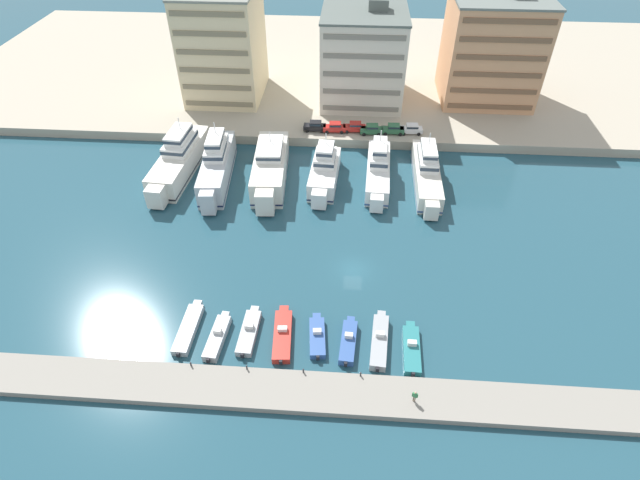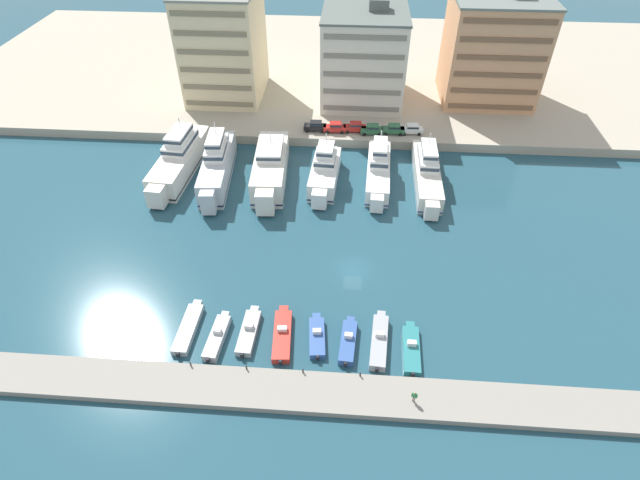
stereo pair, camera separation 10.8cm
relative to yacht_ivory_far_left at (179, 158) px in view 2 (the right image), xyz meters
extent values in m
plane|color=#234C5B|center=(29.71, -22.06, -2.50)|extent=(400.00, 400.00, 0.00)
cube|color=#ADA38E|center=(29.71, 44.61, -1.67)|extent=(180.00, 70.00, 1.67)
cube|color=gray|center=(29.71, -41.26, -2.11)|extent=(120.00, 4.85, 0.78)
cube|color=silver|center=(0.01, 0.13, -0.63)|extent=(6.04, 18.75, 3.75)
cube|color=silver|center=(-0.71, -10.15, -0.53)|extent=(2.78, 2.56, 3.19)
cube|color=black|center=(0.01, 0.13, -1.85)|extent=(6.10, 18.94, 0.24)
cube|color=white|center=(0.11, 1.51, 2.06)|extent=(4.25, 7.99, 1.62)
cube|color=#233342|center=(0.11, 1.51, 2.22)|extent=(4.30, 8.08, 0.58)
cube|color=white|center=(0.11, 1.51, 3.58)|extent=(3.31, 6.24, 1.43)
cube|color=#233342|center=(0.11, 1.51, 3.73)|extent=(3.36, 6.30, 0.52)
cylinder|color=silver|center=(0.19, 2.67, 5.20)|extent=(0.16, 0.16, 1.80)
cube|color=silver|center=(0.69, 9.79, -1.47)|extent=(4.10, 1.18, 0.20)
cube|color=silver|center=(6.87, -1.79, -0.42)|extent=(5.29, 17.65, 4.18)
cube|color=silver|center=(7.61, -11.34, -0.31)|extent=(2.31, 2.13, 3.55)
cube|color=#192347|center=(6.87, -1.79, -1.77)|extent=(5.34, 17.83, 0.24)
cube|color=white|center=(6.77, -0.49, 2.50)|extent=(3.63, 7.52, 1.66)
cube|color=#233342|center=(6.77, -0.49, 2.67)|extent=(3.68, 7.60, 0.60)
cube|color=white|center=(6.77, -0.49, 4.04)|extent=(2.83, 5.87, 1.42)
cube|color=#233342|center=(6.77, -0.49, 4.18)|extent=(2.87, 5.93, 0.51)
cylinder|color=silver|center=(6.68, 0.61, 5.65)|extent=(0.16, 0.16, 1.80)
cube|color=silver|center=(6.15, 7.33, -1.36)|extent=(3.41, 1.16, 0.20)
cube|color=silver|center=(15.58, -1.18, -0.40)|extent=(5.95, 17.04, 4.20)
cube|color=silver|center=(16.13, -10.68, -0.30)|extent=(2.89, 2.65, 3.57)
cube|color=#192347|center=(15.58, -1.18, -1.77)|extent=(6.01, 17.21, 0.24)
cube|color=white|center=(15.51, 0.07, 2.42)|extent=(4.30, 7.26, 1.44)
cube|color=#233342|center=(15.51, 0.07, 2.56)|extent=(4.35, 7.33, 0.52)
cylinder|color=silver|center=(15.45, 1.13, 4.04)|extent=(0.16, 0.16, 1.80)
cube|color=silver|center=(15.07, 7.64, -1.35)|extent=(4.29, 1.14, 0.20)
cube|color=white|center=(24.52, -1.53, -0.94)|extent=(4.85, 12.43, 3.12)
cube|color=white|center=(24.14, -8.58, -0.86)|extent=(2.42, 2.22, 2.66)
cube|color=#192347|center=(24.52, -1.53, -1.96)|extent=(4.90, 12.56, 0.24)
cube|color=white|center=(24.57, -0.61, 1.45)|extent=(3.54, 5.30, 1.66)
cube|color=#233342|center=(24.57, -0.61, 1.61)|extent=(3.59, 5.36, 0.60)
cube|color=white|center=(24.57, -0.61, 3.00)|extent=(2.77, 4.14, 1.45)
cube|color=#233342|center=(24.57, -0.61, 3.15)|extent=(2.80, 4.18, 0.52)
cylinder|color=silver|center=(24.61, 0.16, 4.63)|extent=(0.16, 0.16, 1.80)
cube|color=white|center=(24.88, 5.03, -1.65)|extent=(3.61, 1.09, 0.20)
cube|color=white|center=(33.28, -0.19, -1.07)|extent=(4.31, 15.91, 2.86)
cube|color=white|center=(32.92, -8.89, -1.00)|extent=(2.08, 1.91, 2.43)
cube|color=#334C7F|center=(33.28, -0.19, -2.00)|extent=(4.35, 16.07, 0.24)
cube|color=white|center=(33.33, 0.99, 1.25)|extent=(3.12, 6.74, 1.79)
cube|color=#233342|center=(33.33, 0.99, 1.43)|extent=(3.16, 6.80, 0.65)
cube|color=white|center=(33.33, 0.99, 2.87)|extent=(2.44, 5.25, 1.44)
cube|color=#233342|center=(33.33, 0.99, 3.01)|extent=(2.47, 5.31, 0.52)
cylinder|color=silver|center=(33.37, 1.99, 4.49)|extent=(0.16, 0.16, 1.80)
cube|color=white|center=(33.63, 8.14, -1.72)|extent=(3.14, 1.03, 0.20)
cube|color=silver|center=(41.15, -0.56, -1.01)|extent=(4.02, 17.58, 2.99)
cube|color=silver|center=(41.02, -10.18, -0.93)|extent=(2.11, 1.92, 2.54)
cube|color=#334C7F|center=(41.15, -0.56, -1.98)|extent=(4.06, 17.75, 0.24)
cube|color=white|center=(41.17, 0.75, 1.31)|extent=(3.05, 7.40, 1.65)
cube|color=#233342|center=(41.17, 0.75, 1.48)|extent=(3.09, 7.47, 0.59)
cube|color=white|center=(41.17, 0.75, 2.82)|extent=(2.38, 5.77, 1.36)
cube|color=#233342|center=(41.17, 0.75, 2.95)|extent=(2.41, 5.83, 0.49)
cylinder|color=silver|center=(41.18, 1.86, 4.40)|extent=(0.16, 0.16, 1.80)
cube|color=silver|center=(41.27, 8.65, -1.68)|extent=(3.23, 0.94, 0.20)
cube|color=#9EA3A8|center=(10.44, -33.88, -2.09)|extent=(2.05, 7.20, 0.84)
cube|color=#9EA3A8|center=(10.55, -29.94, -2.09)|extent=(1.04, 0.86, 0.71)
cube|color=black|center=(10.33, -37.63, -1.94)|extent=(0.37, 0.29, 0.60)
cube|color=#9EA3A8|center=(14.16, -34.99, -2.00)|extent=(2.12, 6.24, 1.00)
cube|color=#9EA3A8|center=(14.42, -31.60, -2.00)|extent=(0.96, 0.81, 0.85)
cube|color=silver|center=(14.20, -34.53, -1.24)|extent=(0.95, 0.67, 0.53)
cube|color=#283847|center=(14.22, -34.25, -1.16)|extent=(0.83, 0.14, 0.32)
cube|color=black|center=(13.91, -38.23, -1.85)|extent=(0.38, 0.31, 0.60)
cube|color=#9EA3A8|center=(17.66, -33.91, -2.10)|extent=(2.06, 6.36, 0.82)
cube|color=#9EA3A8|center=(17.78, -30.39, -2.10)|extent=(1.04, 0.86, 0.70)
cube|color=silver|center=(17.67, -33.44, -1.41)|extent=(1.03, 0.64, 0.56)
cube|color=#283847|center=(17.68, -33.16, -1.33)|extent=(0.92, 0.11, 0.33)
cube|color=black|center=(17.54, -37.24, -1.95)|extent=(0.37, 0.29, 0.60)
cube|color=red|center=(21.66, -34.13, -2.07)|extent=(2.55, 7.25, 0.87)
cube|color=red|center=(21.36, -30.18, -2.07)|extent=(1.17, 0.99, 0.74)
cube|color=silver|center=(21.62, -33.60, -1.38)|extent=(1.15, 0.68, 0.50)
cube|color=#283847|center=(21.60, -33.32, -1.31)|extent=(1.01, 0.16, 0.30)
cube|color=black|center=(21.94, -37.86, -1.92)|extent=(0.38, 0.31, 0.60)
cube|color=#33569E|center=(25.72, -34.04, -2.11)|extent=(2.30, 5.61, 0.79)
cube|color=#33569E|center=(25.42, -30.96, -2.11)|extent=(1.05, 0.89, 0.67)
cube|color=silver|center=(25.68, -33.63, -1.46)|extent=(1.03, 0.69, 0.52)
cube|color=#283847|center=(25.65, -33.35, -1.38)|extent=(0.89, 0.17, 0.31)
cube|color=black|center=(26.00, -36.94, -1.96)|extent=(0.39, 0.31, 0.60)
cube|color=#33569E|center=(29.32, -34.53, -2.04)|extent=(2.07, 5.92, 0.93)
cube|color=#33569E|center=(29.54, -31.29, -2.04)|extent=(0.97, 0.82, 0.79)
cube|color=silver|center=(29.35, -34.09, -1.31)|extent=(0.96, 0.66, 0.54)
cube|color=#283847|center=(29.37, -33.81, -1.22)|extent=(0.84, 0.14, 0.32)
cube|color=black|center=(29.11, -37.61, -1.89)|extent=(0.38, 0.30, 0.60)
cube|color=#9EA3A8|center=(32.89, -34.26, -2.00)|extent=(2.36, 7.47, 1.02)
cube|color=#9EA3A8|center=(33.21, -30.24, -2.00)|extent=(1.04, 0.88, 0.86)
cube|color=silver|center=(32.93, -33.71, -1.21)|extent=(1.03, 0.68, 0.56)
cube|color=#283847|center=(32.95, -33.43, -1.13)|extent=(0.90, 0.15, 0.33)
cube|color=black|center=(32.58, -38.11, -1.85)|extent=(0.38, 0.31, 0.60)
cube|color=teal|center=(36.53, -35.00, -2.13)|extent=(2.03, 6.44, 0.74)
cube|color=teal|center=(36.62, -31.43, -2.13)|extent=(1.05, 0.87, 0.63)
cube|color=silver|center=(36.54, -34.52, -1.49)|extent=(1.04, 0.63, 0.55)
cube|color=#283847|center=(36.55, -34.24, -1.40)|extent=(0.94, 0.10, 0.33)
cube|color=black|center=(36.44, -38.38, -1.98)|extent=(0.37, 0.29, 0.60)
cube|color=black|center=(21.82, 12.62, -0.11)|extent=(4.11, 1.74, 0.80)
cube|color=black|center=(21.97, 12.62, 0.63)|extent=(2.11, 1.58, 0.68)
cube|color=#1E2833|center=(21.97, 12.62, 0.63)|extent=(2.07, 1.59, 0.37)
cylinder|color=black|center=(20.48, 11.76, -0.51)|extent=(0.64, 0.23, 0.64)
cylinder|color=black|center=(20.46, 13.46, -0.51)|extent=(0.64, 0.23, 0.64)
cylinder|color=black|center=(23.18, 11.78, -0.51)|extent=(0.64, 0.23, 0.64)
cylinder|color=black|center=(23.16, 13.48, -0.51)|extent=(0.64, 0.23, 0.64)
cube|color=red|center=(25.44, 12.45, -0.11)|extent=(4.17, 1.88, 0.80)
cube|color=red|center=(25.59, 12.45, 0.63)|extent=(2.17, 1.65, 0.68)
cube|color=#1E2833|center=(25.59, 12.45, 0.63)|extent=(2.12, 1.66, 0.37)
cylinder|color=black|center=(24.13, 11.54, -0.51)|extent=(0.65, 0.25, 0.64)
cylinder|color=black|center=(24.05, 13.24, -0.51)|extent=(0.65, 0.25, 0.64)
cylinder|color=black|center=(26.82, 11.66, -0.51)|extent=(0.65, 0.25, 0.64)
cylinder|color=black|center=(26.75, 13.35, -0.51)|extent=(0.65, 0.25, 0.64)
cube|color=red|center=(29.12, 12.79, -0.11)|extent=(4.14, 1.80, 0.80)
cube|color=red|center=(29.26, 12.79, 0.63)|extent=(2.14, 1.61, 0.68)
cube|color=#1E2833|center=(29.26, 12.79, 0.63)|extent=(2.10, 1.62, 0.37)
cylinder|color=black|center=(27.79, 11.90, -0.51)|extent=(0.65, 0.24, 0.64)
cylinder|color=black|center=(27.75, 13.60, -0.51)|extent=(0.65, 0.24, 0.64)
cylinder|color=black|center=(30.48, 11.97, -0.51)|extent=(0.65, 0.24, 0.64)
cylinder|color=black|center=(30.44, 13.67, -0.51)|extent=(0.65, 0.24, 0.64)
cube|color=#2D6642|center=(32.21, 12.13, -0.11)|extent=(4.18, 1.90, 0.80)
cube|color=#2D6642|center=(32.36, 12.13, 0.63)|extent=(2.17, 1.66, 0.68)
cube|color=#1E2833|center=(32.36, 12.13, 0.63)|extent=(2.13, 1.67, 0.37)
cylinder|color=black|center=(30.91, 11.21, -0.51)|extent=(0.65, 0.25, 0.64)
cylinder|color=black|center=(30.82, 12.91, -0.51)|extent=(0.65, 0.25, 0.64)
cylinder|color=black|center=(33.60, 11.34, -0.51)|extent=(0.65, 0.25, 0.64)
cylinder|color=black|center=(33.52, 13.04, -0.51)|extent=(0.65, 0.25, 0.64)
cube|color=#2D6642|center=(36.12, 12.48, -0.11)|extent=(4.13, 1.78, 0.80)
cube|color=#2D6642|center=(36.27, 12.49, 0.63)|extent=(2.13, 1.60, 0.68)
cube|color=#1E2833|center=(36.27, 12.49, 0.63)|extent=(2.09, 1.62, 0.37)
cylinder|color=black|center=(34.79, 11.61, -0.51)|extent=(0.64, 0.23, 0.64)
cylinder|color=black|center=(34.75, 13.31, -0.51)|extent=(0.64, 0.23, 0.64)
cylinder|color=black|center=(37.49, 11.66, -0.51)|extent=(0.64, 0.23, 0.64)
cylinder|color=black|center=(37.45, 13.36, -0.51)|extent=(0.64, 0.23, 0.64)
cube|color=white|center=(39.47, 12.77, -0.11)|extent=(4.16, 1.86, 0.80)
cube|color=white|center=(39.62, 12.78, 0.63)|extent=(2.16, 1.64, 0.68)
cube|color=#1E2833|center=(39.62, 12.78, 0.63)|extent=(2.12, 1.65, 0.37)
cylinder|color=black|center=(38.15, 11.87, -0.51)|extent=(0.65, 0.24, 0.64)
cylinder|color=black|center=(38.08, 13.57, -0.51)|extent=(0.65, 0.24, 0.64)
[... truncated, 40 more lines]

